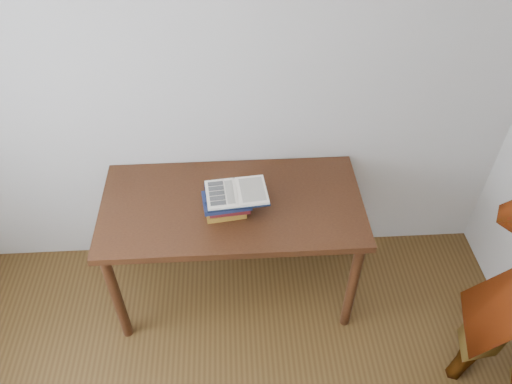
{
  "coord_description": "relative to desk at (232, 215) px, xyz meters",
  "views": [
    {
      "loc": [
        0.09,
        -0.57,
        2.73
      ],
      "look_at": [
        0.2,
        1.26,
        0.97
      ],
      "focal_mm": 35.0,
      "sensor_mm": 36.0,
      "label": 1
    }
  ],
  "objects": [
    {
      "name": "open_book",
      "position": [
        0.03,
        -0.09,
        0.26
      ],
      "size": [
        0.34,
        0.25,
        0.03
      ],
      "rotation": [
        0.0,
        0.0,
        0.1
      ],
      "color": "black",
      "rests_on": "book_stack"
    },
    {
      "name": "room_shell",
      "position": [
        -0.15,
        -1.37,
        0.94
      ],
      "size": [
        3.54,
        3.54,
        2.62
      ],
      "color": "#BCB8B2",
      "rests_on": "ground"
    },
    {
      "name": "book_stack",
      "position": [
        -0.03,
        -0.05,
        0.17
      ],
      "size": [
        0.27,
        0.2,
        0.15
      ],
      "color": "#9F6024",
      "rests_on": "desk"
    },
    {
      "name": "desk",
      "position": [
        0.0,
        0.0,
        0.0
      ],
      "size": [
        1.45,
        0.73,
        0.78
      ],
      "color": "#412210",
      "rests_on": "ground"
    }
  ]
}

